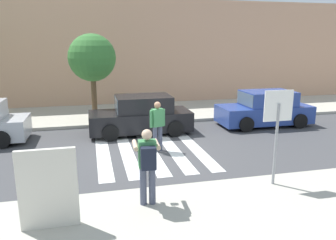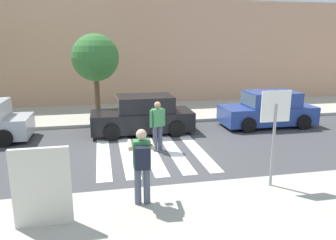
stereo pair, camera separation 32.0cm
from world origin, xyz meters
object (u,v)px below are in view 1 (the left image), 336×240
parked_car_black (141,116)px  parked_car_blue (265,109)px  photographer_with_backpack (147,161)px  stop_sign (278,117)px  street_tree_center (92,58)px  pedestrian_crossing (158,124)px  advertising_board (48,189)px

parked_car_black → parked_car_blue: bearing=-0.0°
parked_car_black → parked_car_blue: (5.60, -0.00, 0.00)m
photographer_with_backpack → parked_car_blue: 9.07m
stop_sign → parked_car_blue: 6.90m
parked_car_black → photographer_with_backpack: bearing=-97.6°
parked_car_blue → street_tree_center: bearing=162.5°
stop_sign → street_tree_center: 9.44m
parked_car_black → street_tree_center: street_tree_center is taller
parked_car_black → street_tree_center: 3.71m
stop_sign → photographer_with_backpack: bearing=-174.0°
pedestrian_crossing → parked_car_blue: (5.41, 2.40, -0.25)m
stop_sign → photographer_with_backpack: 3.39m
parked_car_black → advertising_board: advertising_board is taller
pedestrian_crossing → advertising_board: size_ratio=1.08×
photographer_with_backpack → street_tree_center: street_tree_center is taller
parked_car_blue → advertising_board: bearing=-141.1°
street_tree_center → advertising_board: bearing=-96.5°
pedestrian_crossing → parked_car_blue: pedestrian_crossing is taller
stop_sign → street_tree_center: bearing=117.0°
pedestrian_crossing → street_tree_center: bearing=112.9°
photographer_with_backpack → stop_sign: bearing=6.0°
street_tree_center → advertising_board: (-1.04, -9.16, -2.02)m
stop_sign → advertising_board: stop_sign is taller
pedestrian_crossing → advertising_board: 5.36m
photographer_with_backpack → advertising_board: bearing=-167.2°
street_tree_center → pedestrian_crossing: bearing=-67.1°
pedestrian_crossing → advertising_board: advertising_board is taller
pedestrian_crossing → parked_car_black: (-0.19, 2.40, -0.25)m
pedestrian_crossing → street_tree_center: size_ratio=0.44×
stop_sign → pedestrian_crossing: stop_sign is taller
parked_car_blue → pedestrian_crossing: bearing=-156.0°
stop_sign → parked_car_black: size_ratio=0.59×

